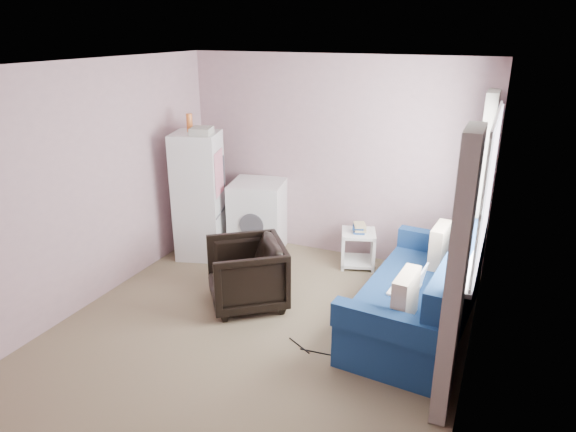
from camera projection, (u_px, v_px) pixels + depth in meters
name	position (u px, v px, depth m)	size (l,w,h in m)	color
room	(258.00, 210.00, 4.57)	(3.84, 4.24, 2.54)	#7C6B51
armchair	(246.00, 271.00, 5.36)	(0.76, 0.71, 0.78)	black
fridge	(199.00, 195.00, 6.41)	(0.69, 0.68, 1.82)	silver
washing_machine	(258.00, 215.00, 6.66)	(0.78, 0.78, 0.93)	silver
side_table	(358.00, 246.00, 6.30)	(0.51, 0.51, 0.55)	white
sofa	(422.00, 298.00, 4.94)	(1.08, 2.10, 0.91)	navy
window_dressing	(471.00, 228.00, 4.55)	(0.17, 2.62, 2.18)	white
floor_cables	(308.00, 349.00, 4.71)	(0.46, 0.16, 0.01)	black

